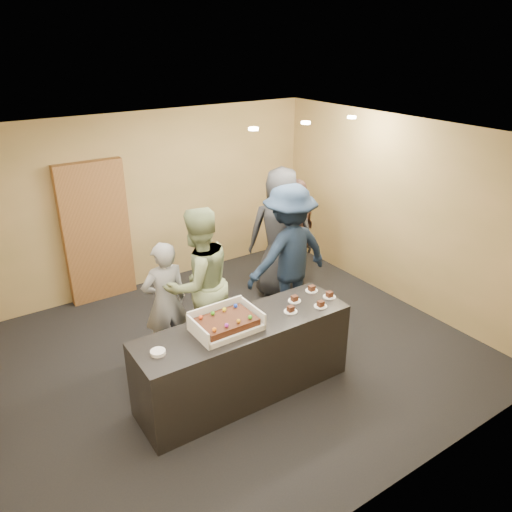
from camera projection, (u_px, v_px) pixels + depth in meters
name	position (u px, v px, depth m)	size (l,w,h in m)	color
room	(220.00, 260.00, 5.67)	(6.04, 6.00, 2.70)	black
serving_counter	(244.00, 359.00, 5.46)	(2.40, 0.70, 0.90)	black
storage_cabinet	(97.00, 233.00, 7.27)	(0.95, 0.15, 2.10)	brown
cake_box	(225.00, 325.00, 5.17)	(0.68, 0.47, 0.20)	white
sheet_cake	(226.00, 321.00, 5.13)	(0.58, 0.40, 0.11)	#33180B
plate_stack	(158.00, 352.00, 4.77)	(0.15, 0.15, 0.04)	white
slice_a	(291.00, 310.00, 5.49)	(0.15, 0.15, 0.07)	white
slice_b	(294.00, 299.00, 5.71)	(0.15, 0.15, 0.07)	white
slice_c	(321.00, 305.00, 5.59)	(0.15, 0.15, 0.07)	white
slice_d	(312.00, 289.00, 5.93)	(0.15, 0.15, 0.07)	white
slice_e	(329.00, 295.00, 5.79)	(0.15, 0.15, 0.07)	white
person_server_grey	(165.00, 302.00, 5.97)	(0.56, 0.37, 1.54)	gray
person_sage_man	(199.00, 283.00, 6.00)	(0.93, 0.72, 1.91)	#90A271
person_navy_man	(289.00, 254.00, 6.74)	(1.26, 0.72, 1.95)	#17253C
person_brown_extra	(297.00, 236.00, 7.58)	(1.04, 0.43, 1.78)	brown
person_dark_suit	(281.00, 233.00, 7.41)	(0.97, 0.63, 1.98)	#242529
ceiling_spotlights	(306.00, 123.00, 6.32)	(1.72, 0.12, 0.03)	#FFEAC6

